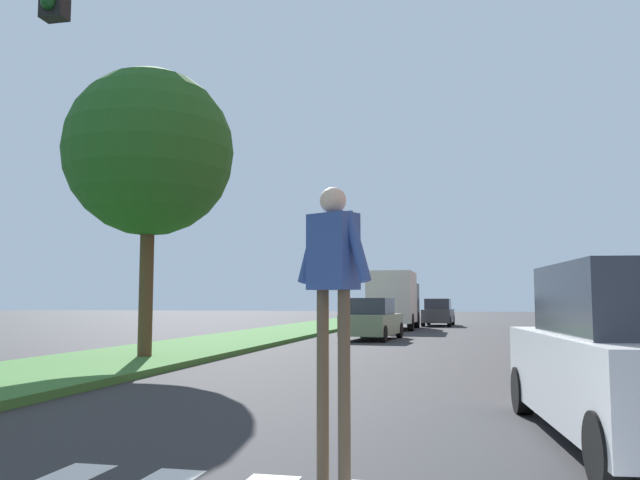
{
  "coord_description": "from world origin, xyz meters",
  "views": [
    {
      "loc": [
        0.8,
        2.6,
        1.56
      ],
      "look_at": [
        -2.53,
        17.49,
        2.97
      ],
      "focal_mm": 37.0,
      "sensor_mm": 36.0,
      "label": 1
    }
  ],
  "objects_px": {
    "pedestrian_performer": "(333,288)",
    "sedan_midblock": "(372,320)",
    "truck_box_delivery": "(394,299)",
    "traffic_light_gantry": "(46,53)",
    "tree_mid": "(149,153)",
    "suv_crossing": "(635,359)",
    "sedan_distant": "(438,313)"
  },
  "relations": [
    {
      "from": "suv_crossing",
      "to": "sedan_distant",
      "type": "distance_m",
      "value": 34.3
    },
    {
      "from": "traffic_light_gantry",
      "to": "suv_crossing",
      "type": "distance_m",
      "value": 7.35
    },
    {
      "from": "tree_mid",
      "to": "traffic_light_gantry",
      "type": "xyz_separation_m",
      "value": [
        3.55,
        -9.34,
        -1.12
      ]
    },
    {
      "from": "sedan_midblock",
      "to": "truck_box_delivery",
      "type": "bearing_deg",
      "value": 91.03
    },
    {
      "from": "tree_mid",
      "to": "sedan_distant",
      "type": "xyz_separation_m",
      "value": [
        6.27,
        26.37,
        -4.65
      ]
    },
    {
      "from": "traffic_light_gantry",
      "to": "pedestrian_performer",
      "type": "height_order",
      "value": "traffic_light_gantry"
    },
    {
      "from": "truck_box_delivery",
      "to": "pedestrian_performer",
      "type": "bearing_deg",
      "value": -84.68
    },
    {
      "from": "suv_crossing",
      "to": "sedan_midblock",
      "type": "height_order",
      "value": "suv_crossing"
    },
    {
      "from": "pedestrian_performer",
      "to": "sedan_midblock",
      "type": "distance_m",
      "value": 21.45
    },
    {
      "from": "traffic_light_gantry",
      "to": "pedestrian_performer",
      "type": "bearing_deg",
      "value": -16.65
    },
    {
      "from": "tree_mid",
      "to": "pedestrian_performer",
      "type": "height_order",
      "value": "tree_mid"
    },
    {
      "from": "tree_mid",
      "to": "suv_crossing",
      "type": "distance_m",
      "value": 13.32
    },
    {
      "from": "pedestrian_performer",
      "to": "sedan_midblock",
      "type": "bearing_deg",
      "value": 97.29
    },
    {
      "from": "traffic_light_gantry",
      "to": "truck_box_delivery",
      "type": "distance_m",
      "value": 30.19
    },
    {
      "from": "tree_mid",
      "to": "truck_box_delivery",
      "type": "bearing_deg",
      "value": 78.72
    },
    {
      "from": "tree_mid",
      "to": "pedestrian_performer",
      "type": "xyz_separation_m",
      "value": [
        7.03,
        -10.38,
        -3.77
      ]
    },
    {
      "from": "tree_mid",
      "to": "truck_box_delivery",
      "type": "relative_size",
      "value": 1.21
    },
    {
      "from": "pedestrian_performer",
      "to": "tree_mid",
      "type": "bearing_deg",
      "value": 124.11
    },
    {
      "from": "pedestrian_performer",
      "to": "suv_crossing",
      "type": "distance_m",
      "value": 3.95
    },
    {
      "from": "sedan_midblock",
      "to": "pedestrian_performer",
      "type": "bearing_deg",
      "value": -82.71
    },
    {
      "from": "suv_crossing",
      "to": "truck_box_delivery",
      "type": "height_order",
      "value": "truck_box_delivery"
    },
    {
      "from": "sedan_midblock",
      "to": "truck_box_delivery",
      "type": "height_order",
      "value": "truck_box_delivery"
    },
    {
      "from": "traffic_light_gantry",
      "to": "sedan_midblock",
      "type": "bearing_deg",
      "value": 87.83
    },
    {
      "from": "pedestrian_performer",
      "to": "sedan_distant",
      "type": "bearing_deg",
      "value": 91.19
    },
    {
      "from": "pedestrian_performer",
      "to": "traffic_light_gantry",
      "type": "bearing_deg",
      "value": 163.35
    },
    {
      "from": "suv_crossing",
      "to": "sedan_midblock",
      "type": "xyz_separation_m",
      "value": [
        -5.56,
        18.61,
        -0.16
      ]
    },
    {
      "from": "traffic_light_gantry",
      "to": "sedan_midblock",
      "type": "distance_m",
      "value": 20.53
    },
    {
      "from": "pedestrian_performer",
      "to": "suv_crossing",
      "type": "xyz_separation_m",
      "value": [
        2.84,
        2.64,
        -0.73
      ]
    },
    {
      "from": "pedestrian_performer",
      "to": "truck_box_delivery",
      "type": "relative_size",
      "value": 0.4
    },
    {
      "from": "suv_crossing",
      "to": "sedan_distant",
      "type": "bearing_deg",
      "value": 96.03
    },
    {
      "from": "pedestrian_performer",
      "to": "sedan_midblock",
      "type": "xyz_separation_m",
      "value": [
        -2.72,
        21.25,
        -0.89
      ]
    },
    {
      "from": "traffic_light_gantry",
      "to": "sedan_distant",
      "type": "relative_size",
      "value": 1.8
    }
  ]
}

